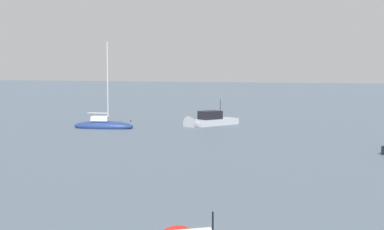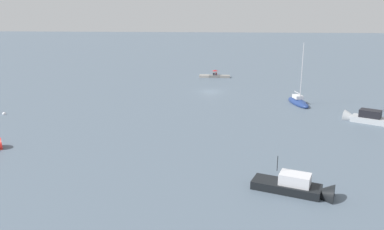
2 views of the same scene
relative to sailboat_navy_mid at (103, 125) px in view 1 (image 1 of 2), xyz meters
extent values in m
ellipsoid|color=navy|center=(0.00, 0.02, -0.10)|extent=(3.62, 7.55, 1.25)
cube|color=silver|center=(0.08, -0.33, 0.80)|extent=(1.66, 2.26, 0.57)
cylinder|color=silver|center=(-0.13, 0.59, 5.19)|extent=(0.12, 0.12, 9.34)
cylinder|color=silver|center=(0.15, -0.65, 1.45)|extent=(0.65, 2.50, 0.09)
sphere|color=black|center=(-0.74, 3.28, 0.57)|extent=(0.17, 0.17, 0.17)
cube|color=#ADB2B7|center=(-8.67, 10.92, -0.11)|extent=(6.50, 5.04, 1.03)
cone|color=#ADB2B7|center=(-5.98, 9.38, -0.11)|extent=(2.96, 2.97, 2.18)
cube|color=black|center=(-8.02, 10.55, 0.93)|extent=(3.22, 2.85, 1.03)
cube|color=#283847|center=(-7.38, 10.18, 0.98)|extent=(0.92, 1.48, 0.72)
cylinder|color=black|center=(-9.47, 11.38, 2.16)|extent=(0.06, 0.06, 1.44)
camera|label=1|loc=(54.94, 33.35, 6.54)|focal=50.40mm
camera|label=2|loc=(11.47, 64.05, 14.31)|focal=35.68mm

